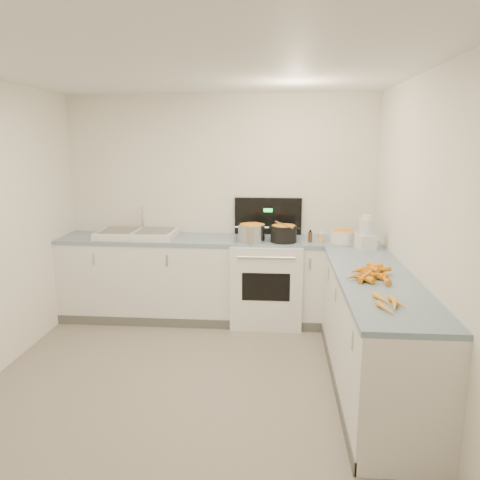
# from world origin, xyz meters

# --- Properties ---
(floor) EXTENTS (3.50, 4.00, 0.00)m
(floor) POSITION_xyz_m (0.00, 0.00, 0.00)
(floor) COLOR gray
(floor) RESTS_ON ground
(ceiling) EXTENTS (3.50, 4.00, 0.00)m
(ceiling) POSITION_xyz_m (0.00, 0.00, 2.50)
(ceiling) COLOR white
(ceiling) RESTS_ON ground
(wall_back) EXTENTS (3.50, 0.00, 2.50)m
(wall_back) POSITION_xyz_m (0.00, 2.00, 1.25)
(wall_back) COLOR white
(wall_back) RESTS_ON ground
(wall_front) EXTENTS (3.50, 0.00, 2.50)m
(wall_front) POSITION_xyz_m (0.00, -2.00, 1.25)
(wall_front) COLOR white
(wall_front) RESTS_ON ground
(wall_right) EXTENTS (0.00, 4.00, 2.50)m
(wall_right) POSITION_xyz_m (1.75, 0.00, 1.25)
(wall_right) COLOR white
(wall_right) RESTS_ON ground
(counter_back) EXTENTS (3.50, 0.62, 0.94)m
(counter_back) POSITION_xyz_m (0.00, 1.70, 0.47)
(counter_back) COLOR white
(counter_back) RESTS_ON ground
(counter_right) EXTENTS (0.62, 2.20, 0.94)m
(counter_right) POSITION_xyz_m (1.45, 0.30, 0.47)
(counter_right) COLOR white
(counter_right) RESTS_ON ground
(stove) EXTENTS (0.76, 0.65, 1.36)m
(stove) POSITION_xyz_m (0.55, 1.69, 0.47)
(stove) COLOR white
(stove) RESTS_ON ground
(sink) EXTENTS (0.86, 0.52, 0.31)m
(sink) POSITION_xyz_m (-0.90, 1.70, 0.98)
(sink) COLOR white
(sink) RESTS_ON counter_back
(steel_pot) EXTENTS (0.29, 0.29, 0.21)m
(steel_pot) POSITION_xyz_m (0.39, 1.53, 1.02)
(steel_pot) COLOR silver
(steel_pot) RESTS_ON stove
(black_pot) EXTENTS (0.33, 0.33, 0.20)m
(black_pot) POSITION_xyz_m (0.73, 1.56, 1.02)
(black_pot) COLOR black
(black_pot) RESTS_ON stove
(wooden_spoon) EXTENTS (0.19, 0.38, 0.02)m
(wooden_spoon) POSITION_xyz_m (0.73, 1.56, 1.13)
(wooden_spoon) COLOR #AD7A47
(wooden_spoon) RESTS_ON black_pot
(mixing_bowl) EXTENTS (0.34, 0.34, 0.13)m
(mixing_bowl) POSITION_xyz_m (1.35, 1.58, 1.00)
(mixing_bowl) COLOR white
(mixing_bowl) RESTS_ON counter_back
(extract_bottle) EXTENTS (0.04, 0.04, 0.11)m
(extract_bottle) POSITION_xyz_m (1.01, 1.57, 0.99)
(extract_bottle) COLOR #593319
(extract_bottle) RESTS_ON counter_back
(spice_jar) EXTENTS (0.06, 0.06, 0.10)m
(spice_jar) POSITION_xyz_m (1.12, 1.55, 0.99)
(spice_jar) COLOR #E5B266
(spice_jar) RESTS_ON counter_back
(food_processor) EXTENTS (0.20, 0.23, 0.34)m
(food_processor) POSITION_xyz_m (1.53, 1.30, 1.09)
(food_processor) COLOR white
(food_processor) RESTS_ON counter_right
(carrot_pile) EXTENTS (0.39, 0.43, 0.09)m
(carrot_pile) POSITION_xyz_m (1.39, 0.27, 0.98)
(carrot_pile) COLOR orange
(carrot_pile) RESTS_ON counter_right
(peeled_carrots) EXTENTS (0.20, 0.37, 0.04)m
(peeled_carrots) POSITION_xyz_m (1.39, -0.37, 0.96)
(peeled_carrots) COLOR #FF9E26
(peeled_carrots) RESTS_ON counter_right
(peelings) EXTENTS (0.22, 0.23, 0.01)m
(peelings) POSITION_xyz_m (-1.09, 1.73, 1.02)
(peelings) COLOR tan
(peelings) RESTS_ON sink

